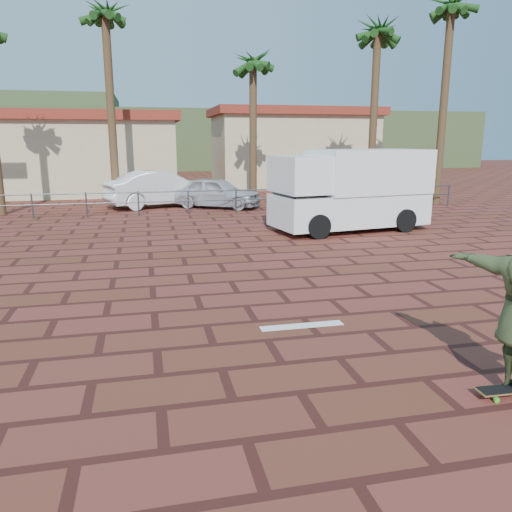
% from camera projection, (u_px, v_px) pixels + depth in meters
% --- Properties ---
extents(ground, '(120.00, 120.00, 0.00)m').
position_uv_depth(ground, '(246.00, 306.00, 9.23)').
color(ground, maroon).
rests_on(ground, ground).
extents(paint_stripe, '(1.40, 0.22, 0.01)m').
position_uv_depth(paint_stripe, '(302.00, 326.00, 8.24)').
color(paint_stripe, white).
rests_on(paint_stripe, ground).
extents(guardrail, '(24.06, 0.06, 1.00)m').
position_uv_depth(guardrail, '(188.00, 198.00, 20.48)').
color(guardrail, '#47494F').
rests_on(guardrail, ground).
extents(palm_left, '(2.40, 2.40, 9.45)m').
position_uv_depth(palm_left, '(105.00, 20.00, 21.05)').
color(palm_left, brown).
rests_on(palm_left, ground).
extents(palm_center, '(2.40, 2.40, 7.75)m').
position_uv_depth(palm_center, '(253.00, 66.00, 23.26)').
color(palm_center, brown).
rests_on(palm_center, ground).
extents(palm_right, '(2.40, 2.40, 9.05)m').
position_uv_depth(palm_right, '(378.00, 37.00, 22.72)').
color(palm_right, brown).
rests_on(palm_right, ground).
extents(palm_far_right, '(2.40, 2.40, 10.05)m').
position_uv_depth(palm_far_right, '(451.00, 13.00, 22.20)').
color(palm_far_right, brown).
rests_on(palm_far_right, ground).
extents(building_west, '(12.60, 7.60, 4.50)m').
position_uv_depth(building_west, '(66.00, 153.00, 28.36)').
color(building_west, beige).
rests_on(building_west, ground).
extents(building_east, '(10.60, 6.60, 5.00)m').
position_uv_depth(building_east, '(292.00, 147.00, 33.16)').
color(building_east, beige).
rests_on(building_east, ground).
extents(hill_front, '(70.00, 18.00, 6.00)m').
position_uv_depth(hill_front, '(158.00, 140.00, 56.08)').
color(hill_front, '#384C28').
rests_on(hill_front, ground).
extents(campervan, '(5.47, 2.98, 2.69)m').
position_uv_depth(campervan, '(351.00, 188.00, 16.75)').
color(campervan, white).
rests_on(campervan, ground).
extents(car_silver, '(4.32, 3.41, 1.38)m').
position_uv_depth(car_silver, '(216.00, 192.00, 22.50)').
color(car_silver, silver).
rests_on(car_silver, ground).
extents(car_white, '(5.25, 3.34, 1.63)m').
position_uv_depth(car_white, '(161.00, 189.00, 22.84)').
color(car_white, white).
rests_on(car_white, ground).
extents(street_sign, '(0.43, 0.07, 2.09)m').
position_uv_depth(street_sign, '(373.00, 179.00, 19.93)').
color(street_sign, gray).
rests_on(street_sign, ground).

